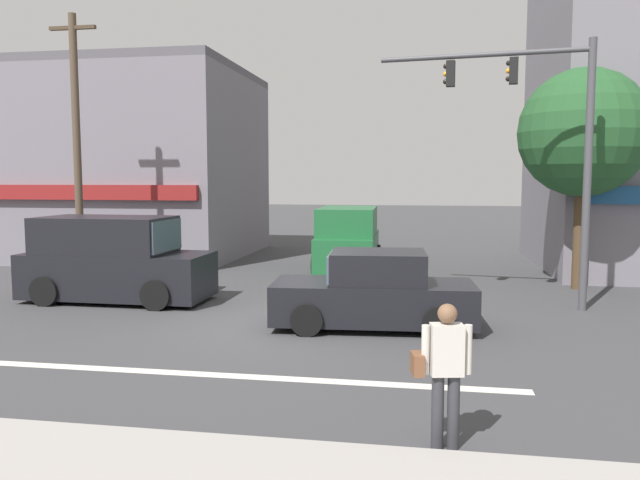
{
  "coord_description": "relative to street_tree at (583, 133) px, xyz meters",
  "views": [
    {
      "loc": [
        2.94,
        -12.56,
        3.05
      ],
      "look_at": [
        0.45,
        2.0,
        1.6
      ],
      "focal_mm": 35.0,
      "sensor_mm": 36.0,
      "label": 1
    }
  ],
  "objects": [
    {
      "name": "ground_plane",
      "position": [
        -7.11,
        -5.53,
        -4.29
      ],
      "size": [
        120.0,
        120.0,
        0.0
      ],
      "primitive_type": "plane",
      "color": "#3D3D3F"
    },
    {
      "name": "lane_marking_stripe",
      "position": [
        -7.11,
        -9.03,
        -4.28
      ],
      "size": [
        9.0,
        0.24,
        0.01
      ],
      "primitive_type": "cube",
      "color": "silver",
      "rests_on": "ground"
    },
    {
      "name": "building_left_block",
      "position": [
        -17.42,
        5.4,
        -0.63
      ],
      "size": [
        12.38,
        8.24,
        7.31
      ],
      "color": "slate",
      "rests_on": "ground"
    },
    {
      "name": "street_tree",
      "position": [
        0.0,
        0.0,
        0.0
      ],
      "size": [
        3.48,
        3.48,
        6.05
      ],
      "color": "#4C3823",
      "rests_on": "ground"
    },
    {
      "name": "utility_pole_near_left",
      "position": [
        -14.14,
        -1.4,
        -0.28
      ],
      "size": [
        1.4,
        0.22,
        7.71
      ],
      "color": "brown",
      "rests_on": "ground"
    },
    {
      "name": "utility_pole_far_right",
      "position": [
        0.44,
        3.64,
        0.28
      ],
      "size": [
        1.4,
        0.22,
        8.83
      ],
      "color": "brown",
      "rests_on": "ground"
    },
    {
      "name": "traffic_light_mast",
      "position": [
        -1.53,
        -2.86,
        -0.11
      ],
      "size": [
        4.86,
        0.75,
        6.2
      ],
      "color": "#47474C",
      "rests_on": "ground"
    },
    {
      "name": "van_crossing_center",
      "position": [
        -11.86,
        -3.73,
        -3.28
      ],
      "size": [
        4.62,
        2.08,
        2.11
      ],
      "color": "black",
      "rests_on": "ground"
    },
    {
      "name": "sedan_crossing_rightbound",
      "position": [
        -5.2,
        -5.47,
        -3.57
      ],
      "size": [
        4.21,
        2.09,
        1.58
      ],
      "color": "black",
      "rests_on": "ground"
    },
    {
      "name": "van_crossing_leftbound",
      "position": [
        -6.73,
        2.44,
        -3.28
      ],
      "size": [
        2.17,
        4.67,
        2.11
      ],
      "color": "#1E6033",
      "rests_on": "ground"
    },
    {
      "name": "pedestrian_foreground_with_bag",
      "position": [
        -3.95,
        -11.13,
        -3.33
      ],
      "size": [
        0.69,
        0.31,
        1.67
      ],
      "color": "#333338",
      "rests_on": "ground"
    }
  ]
}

